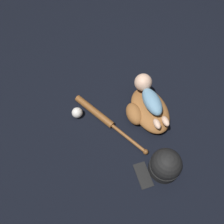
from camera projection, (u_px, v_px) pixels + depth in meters
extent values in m
plane|color=black|center=(155.00, 121.00, 1.43)|extent=(6.00, 6.00, 0.00)
ellipsoid|color=#935B2D|center=(150.00, 110.00, 1.42)|extent=(0.40, 0.30, 0.10)
ellipsoid|color=#935B2D|center=(134.00, 114.00, 1.40)|extent=(0.18, 0.14, 0.10)
ellipsoid|color=#6693B2|center=(152.00, 102.00, 1.34)|extent=(0.23, 0.15, 0.08)
sphere|color=beige|center=(143.00, 82.00, 1.41)|extent=(0.12, 0.12, 0.12)
ellipsoid|color=beige|center=(157.00, 124.00, 1.29)|extent=(0.08, 0.05, 0.04)
ellipsoid|color=beige|center=(166.00, 121.00, 1.30)|extent=(0.08, 0.05, 0.04)
cylinder|color=brown|center=(94.00, 111.00, 1.45)|extent=(0.27, 0.26, 0.05)
cylinder|color=brown|center=(128.00, 138.00, 1.34)|extent=(0.21, 0.20, 0.02)
sphere|color=brown|center=(146.00, 152.00, 1.29)|extent=(0.03, 0.03, 0.03)
sphere|color=white|center=(77.00, 113.00, 1.43)|extent=(0.07, 0.07, 0.07)
cylinder|color=black|center=(164.00, 167.00, 1.24)|extent=(0.17, 0.17, 0.06)
sphere|color=black|center=(166.00, 164.00, 1.19)|extent=(0.17, 0.17, 0.17)
cube|color=black|center=(143.00, 175.00, 1.24)|extent=(0.16, 0.10, 0.01)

